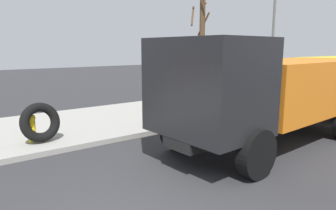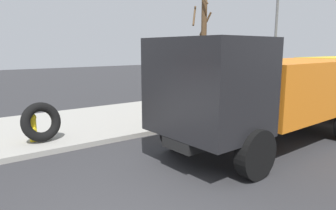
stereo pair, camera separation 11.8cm
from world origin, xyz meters
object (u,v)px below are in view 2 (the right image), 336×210
at_px(fire_hydrant, 33,127).
at_px(loose_tire, 41,122).
at_px(dump_truck_orange, 265,90).
at_px(bare_tree, 203,49).
at_px(street_light_pole, 275,43).

distance_m(fire_hydrant, loose_tire, 0.29).
height_order(dump_truck_orange, bare_tree, bare_tree).
bearing_deg(bare_tree, fire_hydrant, -176.38).
xyz_separation_m(loose_tire, street_light_pole, (11.03, 0.26, 2.28)).
distance_m(dump_truck_orange, street_light_pole, 7.21).
height_order(fire_hydrant, bare_tree, bare_tree).
relative_size(loose_tire, dump_truck_orange, 0.16).
distance_m(loose_tire, dump_truck_orange, 6.35).
bearing_deg(dump_truck_orange, street_light_pole, 33.47).
bearing_deg(loose_tire, fire_hydrant, 139.40).
bearing_deg(dump_truck_orange, bare_tree, 70.09).
distance_m(fire_hydrant, bare_tree, 7.20).
relative_size(bare_tree, street_light_pole, 0.89).
height_order(loose_tire, dump_truck_orange, dump_truck_orange).
xyz_separation_m(loose_tire, dump_truck_orange, (5.13, -3.64, 0.89)).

